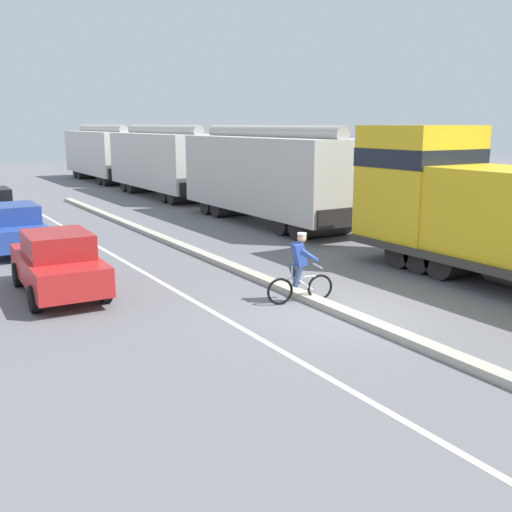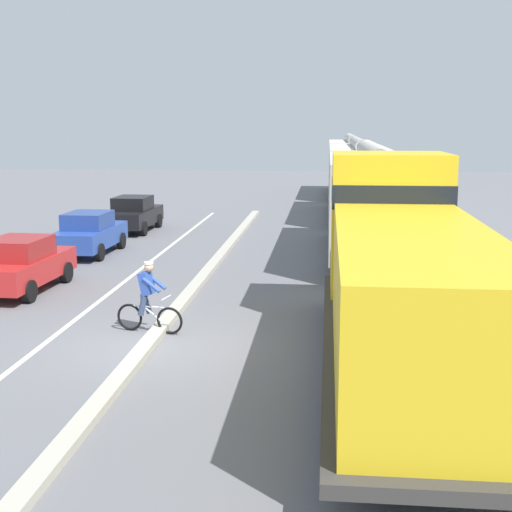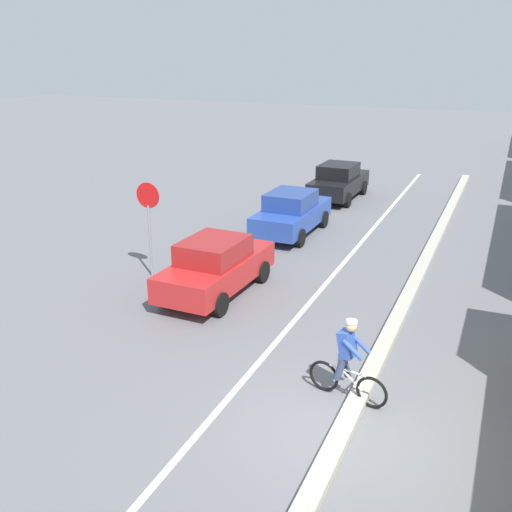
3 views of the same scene
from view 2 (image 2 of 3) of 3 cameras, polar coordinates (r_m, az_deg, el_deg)
The scene contains 11 objects.
ground_plane at distance 16.23m, azimuth -8.59°, elevation -7.17°, with size 120.00×120.00×0.00m, color slate.
median_curb at distance 21.87m, azimuth -4.74°, elevation -2.23°, with size 0.36×36.00×0.16m, color #B2AD9E.
lane_stripe at distance 22.44m, azimuth -10.78°, elevation -2.26°, with size 0.14×36.00×0.01m, color silver.
locomotive at distance 14.70m, azimuth 11.55°, elevation -1.89°, with size 3.10×11.61×4.20m.
hopper_car_lead at distance 26.64m, azimuth 9.01°, elevation 4.33°, with size 2.90×10.60×4.18m.
hopper_car_middle at distance 38.18m, azimuth 8.06°, elevation 6.21°, with size 2.90×10.60×4.18m.
hopper_car_trailing at distance 49.75m, azimuth 7.54°, elevation 7.21°, with size 2.90×10.60×4.18m.
parked_car_red at distance 22.14m, azimuth -18.25°, elevation -0.64°, with size 1.95×4.26×1.62m.
parked_car_blue at distance 27.76m, azimuth -13.18°, elevation 1.80°, with size 1.89×4.23×1.62m.
parked_car_black at distance 33.32m, azimuth -9.75°, elevation 3.36°, with size 1.91×4.24×1.62m.
cyclist at distance 17.09m, azimuth -8.62°, elevation -3.42°, with size 1.68×0.55×1.71m.
Camera 2 is at (3.92, -14.96, 4.92)m, focal length 50.00 mm.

